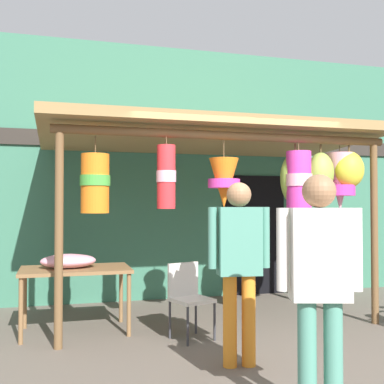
# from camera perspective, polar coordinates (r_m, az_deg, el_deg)

# --- Properties ---
(ground_plane) EXTENTS (30.00, 30.00, 0.00)m
(ground_plane) POSITION_cam_1_polar(r_m,az_deg,el_deg) (5.72, 5.40, -16.80)
(ground_plane) COLOR #60564C
(shop_facade) EXTENTS (9.85, 0.29, 4.07)m
(shop_facade) POSITION_cam_1_polar(r_m,az_deg,el_deg) (7.91, -1.16, 2.26)
(shop_facade) COLOR #387056
(shop_facade) RESTS_ON ground_plane
(market_stall_canopy) EXTENTS (4.38, 2.42, 2.55)m
(market_stall_canopy) POSITION_cam_1_polar(r_m,az_deg,el_deg) (6.34, 3.82, 4.77)
(market_stall_canopy) COLOR brown
(market_stall_canopy) RESTS_ON ground_plane
(display_table) EXTENTS (1.27, 0.79, 0.76)m
(display_table) POSITION_cam_1_polar(r_m,az_deg,el_deg) (5.92, -13.71, -9.51)
(display_table) COLOR brown
(display_table) RESTS_ON ground_plane
(flower_heap_on_table) EXTENTS (0.64, 0.45, 0.17)m
(flower_heap_on_table) POSITION_cam_1_polar(r_m,az_deg,el_deg) (5.91, -14.39, -7.95)
(flower_heap_on_table) COLOR pink
(flower_heap_on_table) RESTS_ON display_table
(folding_chair) EXTENTS (0.51, 0.51, 0.84)m
(folding_chair) POSITION_cam_1_polar(r_m,az_deg,el_deg) (5.55, -0.46, -11.98)
(folding_chair) COLOR beige
(folding_chair) RESTS_ON ground_plane
(customer_foreground) EXTENTS (0.57, 0.33, 1.72)m
(customer_foreground) POSITION_cam_1_polar(r_m,az_deg,el_deg) (3.47, 14.96, -9.55)
(customer_foreground) COLOR #4C8E7A
(customer_foreground) RESTS_ON ground_plane
(shopper_by_bananas) EXTENTS (0.59, 0.27, 1.72)m
(shopper_by_bananas) POSITION_cam_1_polar(r_m,az_deg,el_deg) (4.56, 5.63, -7.66)
(shopper_by_bananas) COLOR orange
(shopper_by_bananas) RESTS_ON ground_plane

